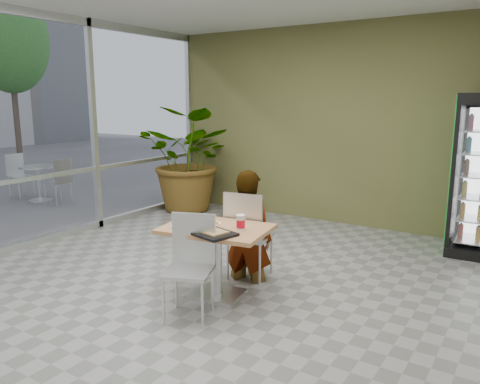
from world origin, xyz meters
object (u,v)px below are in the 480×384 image
chair_far (246,229)px  soda_cup (241,223)px  potted_plant (191,159)px  chair_near (191,257)px  cafeteria_tray (212,233)px  dining_table (216,247)px  seated_woman (248,238)px

chair_far → soda_cup: bearing=106.3°
soda_cup → potted_plant: (-2.90, 2.83, 0.12)m
chair_near → cafeteria_tray: (0.10, 0.20, 0.20)m
chair_near → soda_cup: size_ratio=6.08×
cafeteria_tray → potted_plant: (-2.74, 3.10, 0.19)m
dining_table → chair_near: chair_near is taller
seated_woman → soda_cup: bearing=105.6°
potted_plant → chair_far: bearing=-41.2°
chair_near → potted_plant: potted_plant is taller
chair_far → seated_woman: bearing=-81.5°
seated_woman → potted_plant: potted_plant is taller
soda_cup → potted_plant: bearing=135.7°
dining_table → soda_cup: size_ratio=7.36×
dining_table → seated_woman: (0.01, 0.60, -0.05)m
cafeteria_tray → potted_plant: 4.14m
seated_woman → potted_plant: bearing=-50.8°
chair_near → seated_woman: (-0.02, 1.04, -0.08)m
dining_table → potted_plant: potted_plant is taller
seated_woman → cafeteria_tray: bearing=87.6°
dining_table → seated_woman: bearing=89.5°
chair_far → chair_near: (-0.00, -0.98, -0.04)m
chair_far → potted_plant: (-2.65, 2.31, 0.35)m
dining_table → chair_near: (0.02, -0.44, 0.03)m
chair_near → chair_far: bearing=67.9°
seated_woman → cafeteria_tray: seated_woman is taller
chair_far → cafeteria_tray: (0.10, -0.78, 0.16)m
dining_table → cafeteria_tray: bearing=-63.7°
dining_table → chair_far: 0.55m
soda_cup → potted_plant: size_ratio=0.08×
dining_table → seated_woman: size_ratio=0.75×
chair_far → seated_woman: size_ratio=0.66×
chair_near → soda_cup: 0.60m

